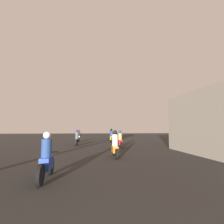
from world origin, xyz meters
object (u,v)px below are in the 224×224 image
at_px(motorcycle_black, 77,139).
at_px(motorcycle_blue, 46,160).
at_px(motorcycle_orange, 115,146).
at_px(motorcycle_red, 120,141).
at_px(motorcycle_yellow, 111,137).
at_px(motorcycle_white, 79,137).

bearing_deg(motorcycle_black, motorcycle_blue, -98.47).
xyz_separation_m(motorcycle_orange, motorcycle_red, (1.09, 4.90, -0.02)).
xyz_separation_m(motorcycle_yellow, motorcycle_white, (-3.92, 2.23, -0.03)).
bearing_deg(motorcycle_orange, motorcycle_red, 86.29).
xyz_separation_m(motorcycle_blue, motorcycle_white, (-0.16, 16.74, -0.01)).
height_order(motorcycle_orange, motorcycle_red, motorcycle_orange).
distance_m(motorcycle_black, motorcycle_yellow, 4.68).
xyz_separation_m(motorcycle_red, motorcycle_white, (-4.04, 7.78, 0.02)).
relative_size(motorcycle_black, motorcycle_yellow, 1.07).
height_order(motorcycle_red, motorcycle_black, motorcycle_black).
height_order(motorcycle_black, motorcycle_yellow, motorcycle_yellow).
xyz_separation_m(motorcycle_orange, motorcycle_black, (-2.77, 7.64, -0.00)).
relative_size(motorcycle_black, motorcycle_white, 1.06).
bearing_deg(motorcycle_yellow, motorcycle_red, -80.54).
bearing_deg(motorcycle_blue, motorcycle_white, 90.30).
distance_m(motorcycle_orange, motorcycle_red, 5.02).
bearing_deg(motorcycle_black, motorcycle_white, 83.70).
xyz_separation_m(motorcycle_orange, motorcycle_white, (-2.95, 12.68, -0.01)).
bearing_deg(motorcycle_orange, motorcycle_yellow, 93.53).
height_order(motorcycle_blue, motorcycle_yellow, motorcycle_yellow).
bearing_deg(motorcycle_yellow, motorcycle_orange, -87.08).
relative_size(motorcycle_blue, motorcycle_yellow, 1.01).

